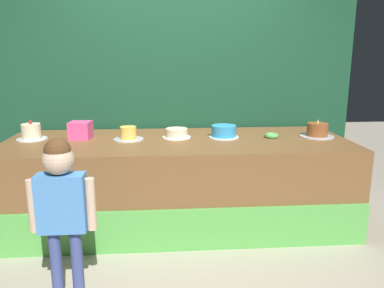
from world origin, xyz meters
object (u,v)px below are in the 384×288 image
cake_left (128,134)px  cake_right (224,132)px  donut (271,136)px  child_figure (61,198)px  cake_far_right (317,131)px  pink_box (81,130)px  cake_center (177,133)px  cake_far_left (31,132)px

cake_left → cake_right: 0.91m
cake_right → donut: bearing=-6.7°
child_figure → cake_far_right: 2.45m
pink_box → cake_center: pink_box is taller
donut → cake_right: size_ratio=0.46×
child_figure → cake_left: bearing=74.6°
pink_box → cake_far_left: bearing=-179.5°
child_figure → cake_left: child_figure is taller
donut → cake_right: 0.46m
cake_left → cake_far_right: cake_far_right is taller
donut → cake_far_right: size_ratio=0.41×
cake_right → cake_center: bearing=177.1°
cake_center → cake_far_left: bearing=179.0°
cake_far_left → donut: bearing=-2.5°
donut → cake_far_left: bearing=177.5°
cake_left → cake_far_right: bearing=-0.3°
child_figure → donut: child_figure is taller
cake_far_right → cake_center: bearing=177.2°
child_figure → cake_right: 1.75m
cake_center → child_figure: bearing=-122.0°
pink_box → cake_far_left: size_ratio=0.70×
child_figure → cake_far_left: size_ratio=3.96×
donut → cake_far_right: (0.45, 0.01, 0.04)m
cake_right → cake_far_right: bearing=-2.8°
donut → cake_right: bearing=173.3°
donut → cake_far_left: cake_far_left is taller
donut → cake_far_right: cake_far_right is taller
cake_left → cake_right: (0.91, 0.04, 0.00)m
pink_box → cake_far_left: 0.45m
cake_right → child_figure: bearing=-135.2°
pink_box → cake_left: 0.46m
child_figure → cake_far_right: bearing=28.9°
donut → cake_left: (-1.36, 0.02, 0.03)m
child_figure → donut: size_ratio=8.28×
cake_center → cake_far_right: bearing=-2.8°
pink_box → cake_right: pink_box is taller
cake_center → pink_box: bearing=178.2°
pink_box → donut: 1.82m
pink_box → cake_far_right: (2.27, -0.09, -0.02)m
child_figure → pink_box: size_ratio=5.67×
donut → cake_left: size_ratio=0.47×
donut → cake_center: (-0.91, 0.08, 0.02)m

